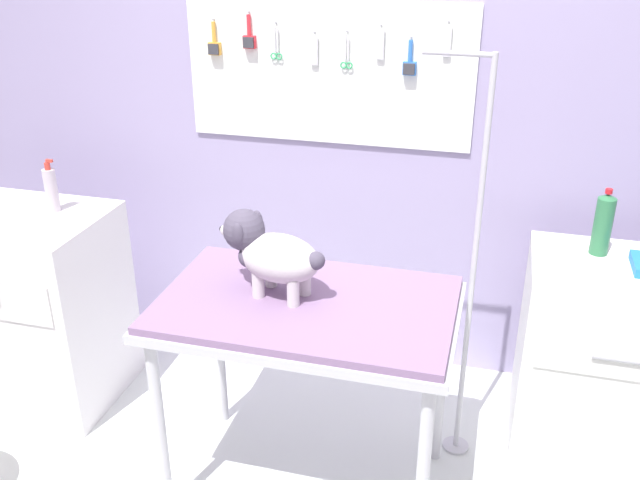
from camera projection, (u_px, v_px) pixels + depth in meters
rear_wall_panel at (358, 133)px, 3.22m from camera, size 4.00×0.11×2.30m
grooming_table at (307, 320)px, 2.51m from camera, size 1.06×0.67×0.83m
grooming_arm at (469, 287)px, 2.68m from camera, size 0.30×0.11×1.65m
dog at (269, 252)px, 2.46m from camera, size 0.41×0.24×0.30m
counter_left at (27, 305)px, 3.20m from camera, size 0.80×0.58×0.89m
cabinet_right at (606, 362)px, 2.83m from camera, size 0.68×0.54×0.86m
spray_bottle_short at (51, 189)px, 3.02m from camera, size 0.06×0.05×0.23m
soda_bottle at (603, 224)px, 2.71m from camera, size 0.07×0.07×0.27m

